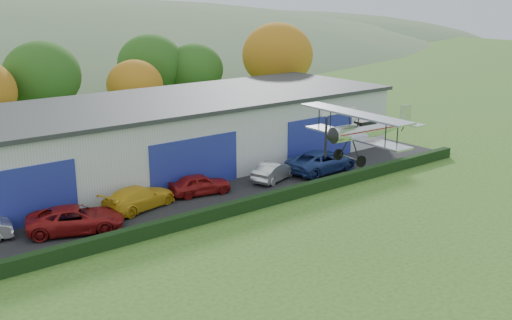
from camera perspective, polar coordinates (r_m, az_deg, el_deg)
apron at (r=40.91m, az=-7.27°, el=-3.49°), size 48.00×9.00×0.05m
hedge at (r=36.97m, az=-3.40°, el=-4.85°), size 46.00×0.60×0.80m
hangar at (r=46.99m, az=-9.73°, el=2.23°), size 40.60×12.60×5.30m
tree_belt at (r=56.29m, az=-19.92°, el=6.75°), size 75.70×13.22×10.12m
car_2 at (r=36.12m, az=-16.48°, el=-5.31°), size 5.92×4.32×1.50m
car_3 at (r=38.89m, az=-10.89°, el=-3.47°), size 5.45×3.29×1.48m
car_4 at (r=41.09m, az=-5.26°, el=-2.26°), size 4.42×2.48×1.42m
car_5 at (r=44.04m, az=1.75°, el=-1.02°), size 4.43×2.68×1.38m
car_6 at (r=46.31m, az=6.16°, el=-0.12°), size 5.97×2.90×1.64m
biplane at (r=31.71m, az=10.23°, el=2.94°), size 6.09×6.97×2.61m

